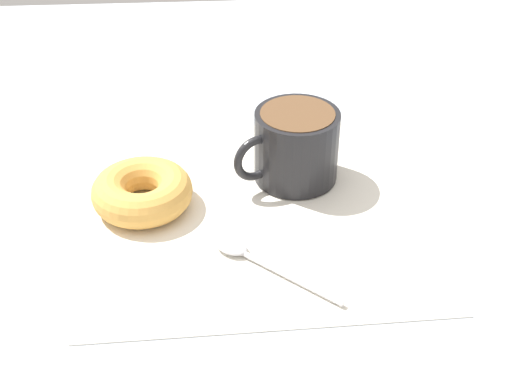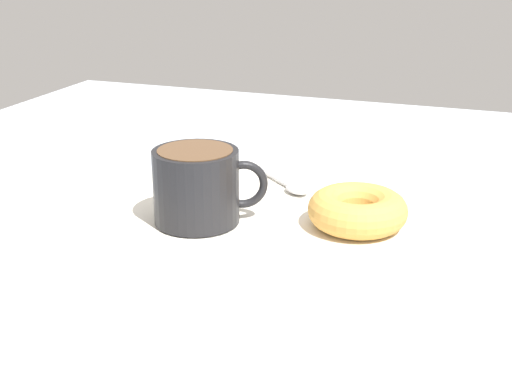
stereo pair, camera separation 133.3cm
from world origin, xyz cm
name	(u,v)px [view 1 (the left image)]	position (x,y,z in cm)	size (l,w,h in cm)	color
ground_plane	(249,211)	(0.00, 0.00, -1.00)	(120.00, 120.00, 2.00)	#B2BCC6
napkin	(256,209)	(1.12, 0.68, 0.15)	(34.94, 34.94, 0.30)	white
coffee_cup	(295,145)	(-4.39, 5.30, 4.48)	(9.20, 11.75, 8.07)	black
donut	(142,190)	(-0.30, -11.16, 2.14)	(10.60, 10.60, 3.68)	gold
spoon	(249,255)	(9.22, -0.52, 0.70)	(10.82, 11.94, 0.90)	silver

